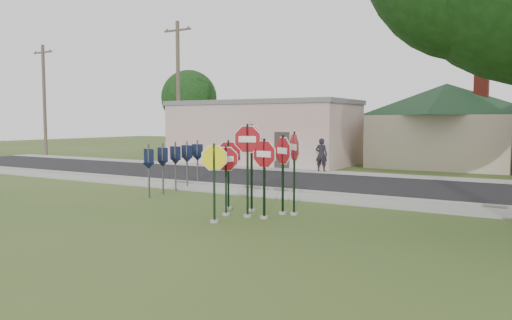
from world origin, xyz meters
The scene contains 20 objects.
ground centered at (0.00, 0.00, 0.00)m, with size 120.00×120.00×0.00m, color #33511E.
sidewalk_near centered at (0.00, 5.50, 0.03)m, with size 60.00×1.60×0.06m, color gray.
road centered at (0.00, 10.00, 0.02)m, with size 60.00×7.00×0.04m, color black.
sidewalk_far centered at (0.00, 14.30, 0.03)m, with size 60.00×1.60×0.06m, color gray.
curb centered at (0.00, 6.50, 0.07)m, with size 60.00×0.20×0.14m, color gray.
stop_sign_center centered at (0.06, 1.23, 1.84)m, with size 1.09×0.36×2.89m.
stop_sign_yellow centered at (-0.32, 0.07, 1.40)m, with size 0.89×0.49×2.33m.
stop_sign_left centered at (-0.63, 1.12, 1.34)m, with size 0.92×0.49×2.23m.
stop_sign_right centered at (0.60, 1.27, 1.52)m, with size 1.11×0.24×2.46m.
stop_sign_back_right centered at (0.74, 2.17, 1.59)m, with size 1.02×0.62×2.54m.
stop_sign_back_left centered at (-0.33, 2.10, 1.78)m, with size 1.01×0.24×2.85m.
stop_sign_far_right centered at (1.10, 2.24, 1.68)m, with size 0.84×0.84×2.66m.
stop_sign_far_left centered at (-1.15, 2.02, 1.45)m, with size 0.93×0.69×2.37m.
route_sign_row centered at (-5.40, 4.50, 1.22)m, with size 1.43×4.63×2.00m.
building_stucco centered at (-9.00, 18.00, 2.15)m, with size 12.20×6.20×4.20m.
building_house centered at (2.00, 22.00, 3.65)m, with size 11.60×11.60×6.20m.
utility_pole_near centered at (-14.00, 15.20, 4.97)m, with size 2.20×0.26×9.50m.
utility_pole_far centered at (-28.00, 15.20, 4.71)m, with size 2.20×0.26×9.00m.
bg_tree_left centered at (-20.00, 24.00, 4.88)m, with size 4.90×4.90×7.35m.
pedestrian centered at (-3.22, 14.44, 0.98)m, with size 0.67×0.44×1.84m, color black.
Camera 1 is at (7.73, -11.26, 2.86)m, focal length 35.00 mm.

